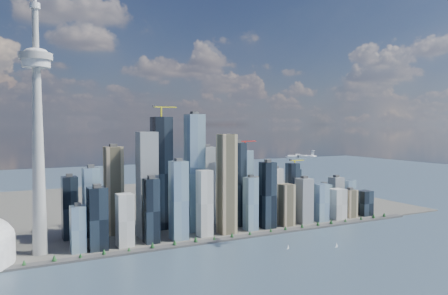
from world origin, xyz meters
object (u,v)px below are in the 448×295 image
sailboat_west (337,246)px  needle_tower (37,124)px  airplane (301,156)px  sailboat_east (288,247)px

sailboat_west → needle_tower: bearing=152.1°
needle_tower → sailboat_west: size_ratio=56.57×
needle_tower → airplane: size_ratio=9.21×
needle_tower → airplane: (453.24, -165.97, -60.78)m
airplane → sailboat_east: bearing=-150.4°
sailboat_east → needle_tower: bearing=142.2°
airplane → sailboat_east: (-32.18, -4.79, -172.19)m
needle_tower → sailboat_west: 596.87m
needle_tower → airplane: bearing=-20.1°
sailboat_west → sailboat_east: bearing=153.1°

